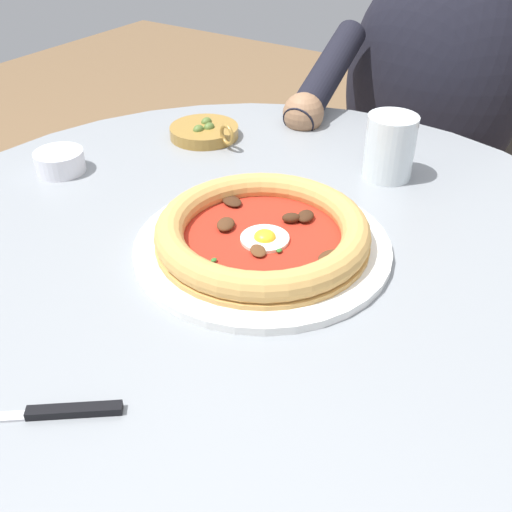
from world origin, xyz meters
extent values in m
cylinder|color=gray|center=(0.00, 0.00, 0.70)|extent=(0.95, 0.95, 0.03)
cylinder|color=gray|center=(0.00, 0.00, 0.35)|extent=(0.09, 0.09, 0.66)
cylinder|color=white|center=(0.00, -0.02, 0.72)|extent=(0.30, 0.30, 0.01)
cylinder|color=tan|center=(0.00, -0.02, 0.73)|extent=(0.25, 0.25, 0.01)
torus|color=tan|center=(0.00, -0.02, 0.74)|extent=(0.25, 0.25, 0.03)
cylinder|color=red|center=(0.00, -0.02, 0.73)|extent=(0.23, 0.23, 0.00)
cylinder|color=white|center=(-0.01, -0.02, 0.74)|extent=(0.06, 0.06, 0.00)
ellipsoid|color=yellow|center=(-0.01, -0.02, 0.74)|extent=(0.03, 0.03, 0.02)
ellipsoid|color=brown|center=(-0.03, -0.03, 0.74)|extent=(0.03, 0.03, 0.01)
ellipsoid|color=#3D2314|center=(0.04, -0.03, 0.74)|extent=(0.03, 0.03, 0.01)
ellipsoid|color=#3D2314|center=(0.06, -0.04, 0.74)|extent=(0.03, 0.03, 0.01)
ellipsoid|color=#4C2D19|center=(-0.05, -0.10, 0.74)|extent=(0.03, 0.03, 0.01)
ellipsoid|color=#4C2D19|center=(-0.01, 0.03, 0.74)|extent=(0.04, 0.03, 0.01)
ellipsoid|color=#3D2314|center=(0.04, 0.06, 0.74)|extent=(0.03, 0.04, 0.01)
ellipsoid|color=#4C2D19|center=(0.00, -0.10, 0.74)|extent=(0.04, 0.03, 0.01)
ellipsoid|color=#2D6B28|center=(-0.02, -0.05, 0.74)|extent=(0.01, 0.01, 0.00)
ellipsoid|color=#2D6B28|center=(-0.07, 0.00, 0.74)|extent=(0.01, 0.01, 0.00)
ellipsoid|color=#2D6B28|center=(-0.10, -0.05, 0.74)|extent=(0.01, 0.01, 0.00)
cylinder|color=silver|center=(0.26, -0.06, 0.76)|extent=(0.07, 0.07, 0.09)
cylinder|color=silver|center=(0.26, -0.06, 0.73)|extent=(0.06, 0.06, 0.03)
cube|color=black|center=(-0.29, -0.02, 0.72)|extent=(0.06, 0.07, 0.01)
cylinder|color=white|center=(0.01, 0.34, 0.73)|extent=(0.07, 0.07, 0.03)
cylinder|color=olive|center=(0.01, 0.34, 0.74)|extent=(0.06, 0.06, 0.01)
cylinder|color=olive|center=(0.22, 0.24, 0.73)|extent=(0.11, 0.11, 0.02)
torus|color=olive|center=(0.20, 0.18, 0.74)|extent=(0.02, 0.03, 0.03)
ellipsoid|color=#516B2D|center=(0.22, 0.23, 0.73)|extent=(0.02, 0.02, 0.02)
ellipsoid|color=#516B2D|center=(0.24, 0.25, 0.73)|extent=(0.02, 0.02, 0.02)
ellipsoid|color=#516B2D|center=(0.21, 0.24, 0.73)|extent=(0.02, 0.02, 0.02)
cube|color=#282833|center=(0.67, 0.02, 0.23)|extent=(0.29, 0.35, 0.45)
ellipsoid|color=black|center=(0.67, 0.02, 0.71)|extent=(0.23, 0.36, 0.51)
cylinder|color=black|center=(0.46, 0.14, 0.77)|extent=(0.27, 0.09, 0.14)
sphere|color=#936B4C|center=(0.36, 0.13, 0.74)|extent=(0.07, 0.07, 0.07)
cube|color=#504A45|center=(0.72, 0.02, 0.44)|extent=(0.43, 0.43, 0.02)
cube|color=#504A45|center=(0.92, 0.02, 0.66)|extent=(0.03, 0.38, 0.42)
cylinder|color=#4C4742|center=(0.52, 0.20, 0.22)|extent=(0.02, 0.02, 0.43)
cylinder|color=#4C4742|center=(0.53, -0.18, 0.22)|extent=(0.02, 0.02, 0.43)
cylinder|color=#4C4742|center=(0.91, 0.21, 0.22)|extent=(0.02, 0.02, 0.43)
cylinder|color=#4C4742|center=(0.92, -0.17, 0.22)|extent=(0.02, 0.02, 0.43)
camera|label=1|loc=(-0.49, -0.33, 1.11)|focal=41.57mm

